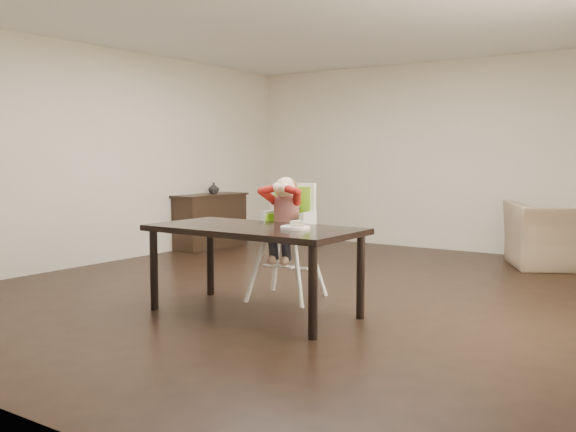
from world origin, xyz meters
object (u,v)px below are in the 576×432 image
high_chair (288,213)px  sideboard (211,221)px  dining_table (254,236)px  armchair (563,225)px

high_chair → sideboard: high_chair is taller
dining_table → sideboard: (-2.98, 2.83, -0.27)m
high_chair → armchair: high_chair is taller
armchair → sideboard: 4.78m
dining_table → high_chair: 0.68m
dining_table → armchair: size_ratio=1.50×
sideboard → armchair: bearing=12.8°
armchair → sideboard: bearing=-15.0°
dining_table → sideboard: 4.12m
sideboard → high_chair: bearing=-37.2°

